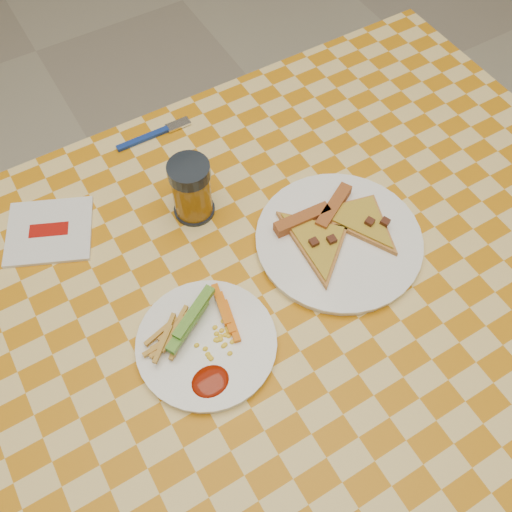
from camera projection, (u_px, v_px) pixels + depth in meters
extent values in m
plane|color=beige|center=(260.00, 431.00, 1.50)|extent=(8.00, 8.00, 0.00)
cylinder|color=silver|center=(370.00, 177.00, 1.50)|extent=(0.06, 0.06, 0.71)
cube|color=#552B1D|center=(262.00, 303.00, 0.88)|extent=(1.20, 0.80, 0.04)
cylinder|color=white|center=(207.00, 344.00, 0.81)|extent=(0.20, 0.20, 0.01)
cylinder|color=white|center=(339.00, 241.00, 0.91)|extent=(0.32, 0.32, 0.01)
cube|color=#1C5D0E|center=(191.00, 319.00, 0.80)|extent=(0.09, 0.07, 0.02)
cube|color=orange|center=(226.00, 313.00, 0.82)|extent=(0.06, 0.08, 0.01)
ellipsoid|color=#7D1302|center=(210.00, 382.00, 0.78)|extent=(0.05, 0.05, 0.01)
cube|color=#AA5826|center=(302.00, 220.00, 0.91)|extent=(0.10, 0.03, 0.02)
cube|color=#AA5826|center=(333.00, 208.00, 0.92)|extent=(0.09, 0.06, 0.02)
cylinder|color=black|center=(195.00, 209.00, 0.95)|extent=(0.07, 0.07, 0.01)
cylinder|color=#86550E|center=(192.00, 194.00, 0.91)|extent=(0.06, 0.06, 0.09)
cylinder|color=black|center=(189.00, 171.00, 0.86)|extent=(0.07, 0.07, 0.02)
cube|color=white|center=(49.00, 231.00, 0.92)|extent=(0.17, 0.17, 0.01)
cube|color=#A50E09|center=(49.00, 230.00, 0.92)|extent=(0.07, 0.05, 0.00)
cube|color=navy|center=(143.00, 139.00, 1.03)|extent=(0.10, 0.01, 0.01)
cube|color=silver|center=(178.00, 124.00, 1.05)|extent=(0.05, 0.02, 0.00)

